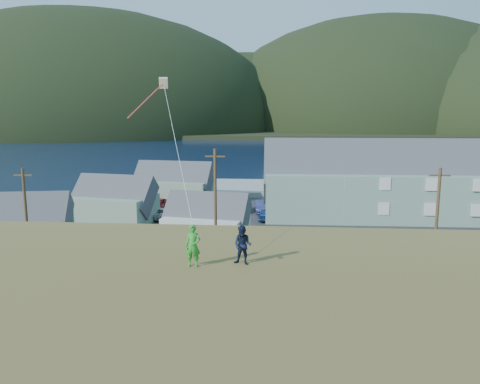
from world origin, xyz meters
name	(u,v)px	position (x,y,z in m)	size (l,w,h in m)	color
ground	(236,275)	(0.00, 0.00, 0.00)	(900.00, 900.00, 0.00)	#0A1638
grass_strip	(233,284)	(0.00, -2.00, 0.05)	(110.00, 8.00, 0.10)	#4C3D19
waterfront_lot	(249,224)	(0.00, 17.00, 0.06)	(72.00, 36.00, 0.12)	#28282B
wharf	(221,188)	(-6.00, 40.00, 0.45)	(26.00, 14.00, 0.90)	gray
far_shore	(273,126)	(0.00, 330.00, 1.00)	(900.00, 320.00, 2.00)	black
far_hills	(327,128)	(35.59, 279.38, 2.00)	(760.00, 265.00, 143.00)	black
lodge	(402,182)	(18.09, 21.54, 4.46)	(33.11, 9.80, 11.59)	gray
shed_teal	(23,225)	(-20.24, 5.13, 2.46)	(9.29, 7.29, 6.58)	#317364
shed_palegreen_near	(114,202)	(-15.52, 16.25, 2.55)	(10.19, 7.39, 6.75)	gray
shed_white	(207,222)	(-3.47, 7.77, 2.43)	(8.66, 6.46, 6.30)	silver
shed_palegreen_far	(174,184)	(-11.19, 28.13, 2.77)	(11.42, 7.38, 7.24)	gray
utility_poles	(224,215)	(-1.10, 1.50, 4.54)	(33.67, 0.24, 9.79)	#47331E
parked_cars	(186,208)	(-8.08, 21.32, 0.85)	(23.51, 11.43, 1.53)	silver
kite_flyer_green	(193,246)	(0.12, -18.85, 7.99)	(0.58, 0.38, 1.58)	green
kite_flyer_navy	(243,245)	(1.92, -18.45, 7.94)	(0.71, 0.56, 1.47)	#121A32
kite_rig	(161,87)	(-2.93, -10.66, 14.08)	(2.14, 4.53, 10.61)	beige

